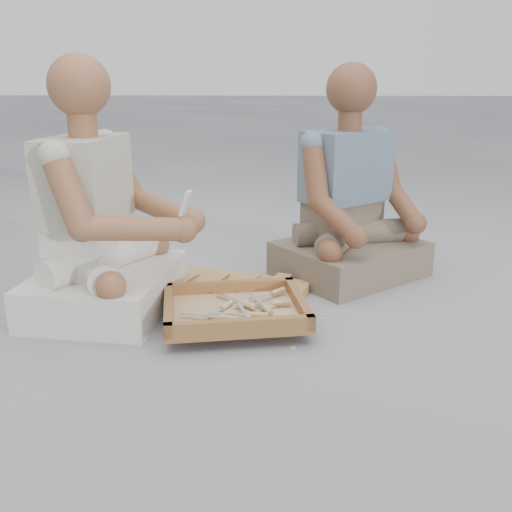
{
  "coord_description": "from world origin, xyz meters",
  "views": [
    {
      "loc": [
        0.04,
        -1.87,
        0.91
      ],
      "look_at": [
        -0.04,
        0.08,
        0.3
      ],
      "focal_mm": 40.0,
      "sensor_mm": 36.0,
      "label": 1
    }
  ],
  "objects_px": {
    "tool_tray": "(235,310)",
    "companion": "(350,208)",
    "carved_panel": "(225,292)",
    "craftsman": "(101,228)"
  },
  "relations": [
    {
      "from": "tool_tray",
      "to": "companion",
      "type": "bearing_deg",
      "value": 51.72
    },
    {
      "from": "carved_panel",
      "to": "craftsman",
      "type": "xyz_separation_m",
      "value": [
        -0.48,
        -0.13,
        0.32
      ]
    },
    {
      "from": "tool_tray",
      "to": "craftsman",
      "type": "xyz_separation_m",
      "value": [
        -0.54,
        0.17,
        0.27
      ]
    },
    {
      "from": "tool_tray",
      "to": "craftsman",
      "type": "relative_size",
      "value": 0.6
    },
    {
      "from": "craftsman",
      "to": "companion",
      "type": "xyz_separation_m",
      "value": [
        1.04,
        0.46,
        -0.01
      ]
    },
    {
      "from": "carved_panel",
      "to": "craftsman",
      "type": "bearing_deg",
      "value": -164.38
    },
    {
      "from": "tool_tray",
      "to": "companion",
      "type": "distance_m",
      "value": 0.84
    },
    {
      "from": "tool_tray",
      "to": "craftsman",
      "type": "distance_m",
      "value": 0.63
    },
    {
      "from": "tool_tray",
      "to": "companion",
      "type": "xyz_separation_m",
      "value": [
        0.5,
        0.63,
        0.26
      ]
    },
    {
      "from": "craftsman",
      "to": "companion",
      "type": "relative_size",
      "value": 1.02
    }
  ]
}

